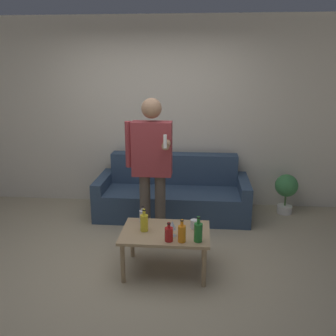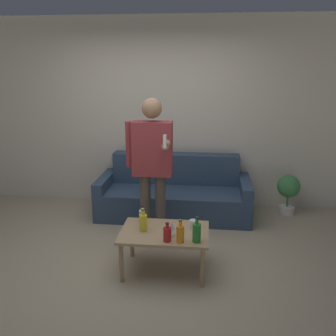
{
  "view_description": "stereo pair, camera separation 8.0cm",
  "coord_description": "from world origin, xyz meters",
  "px_view_note": "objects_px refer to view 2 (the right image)",
  "views": [
    {
      "loc": [
        0.67,
        -3.45,
        2.07
      ],
      "look_at": [
        0.33,
        0.48,
        0.95
      ],
      "focal_mm": 40.0,
      "sensor_mm": 36.0,
      "label": 1
    },
    {
      "loc": [
        0.75,
        -3.44,
        2.07
      ],
      "look_at": [
        0.33,
        0.48,
        0.95
      ],
      "focal_mm": 40.0,
      "sensor_mm": 36.0,
      "label": 2
    }
  ],
  "objects_px": {
    "bottle_orange": "(197,232)",
    "couch": "(174,194)",
    "person_standing_front": "(152,160)",
    "coffee_table": "(164,236)"
  },
  "relations": [
    {
      "from": "bottle_orange",
      "to": "person_standing_front",
      "type": "bearing_deg",
      "value": 122.67
    },
    {
      "from": "couch",
      "to": "bottle_orange",
      "type": "bearing_deg",
      "value": -77.87
    },
    {
      "from": "couch",
      "to": "person_standing_front",
      "type": "height_order",
      "value": "person_standing_front"
    },
    {
      "from": "couch",
      "to": "person_standing_front",
      "type": "bearing_deg",
      "value": -101.73
    },
    {
      "from": "bottle_orange",
      "to": "couch",
      "type": "bearing_deg",
      "value": 102.13
    },
    {
      "from": "coffee_table",
      "to": "bottle_orange",
      "type": "xyz_separation_m",
      "value": [
        0.33,
        -0.19,
        0.15
      ]
    },
    {
      "from": "couch",
      "to": "bottle_orange",
      "type": "relative_size",
      "value": 8.33
    },
    {
      "from": "person_standing_front",
      "to": "couch",
      "type": "bearing_deg",
      "value": 78.27
    },
    {
      "from": "couch",
      "to": "bottle_orange",
      "type": "xyz_separation_m",
      "value": [
        0.37,
        -1.72,
        0.25
      ]
    },
    {
      "from": "couch",
      "to": "person_standing_front",
      "type": "distance_m",
      "value": 1.13
    }
  ]
}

